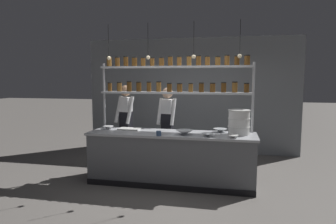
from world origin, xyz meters
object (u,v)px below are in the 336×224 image
Objects in this scene: spice_shelf_unit at (175,81)px; prep_bowl_center_front at (108,128)px; prep_bowl_far_left at (233,137)px; serving_cup_front at (159,133)px; chef_left at (126,121)px; prep_bowl_near_left at (184,132)px; chef_center at (167,123)px; cutting_board at (129,129)px; prep_bowl_near_right at (220,130)px; container_stack at (239,122)px; prep_bowl_center_back at (207,135)px.

prep_bowl_center_front is at bearing -170.86° from spice_shelf_unit.
serving_cup_front reaches higher than prep_bowl_far_left.
chef_left is 5.95× the size of prep_bowl_near_left.
chef_center reaches higher than prep_bowl_near_left.
spice_shelf_unit reaches higher than cutting_board.
chef_left is at bearing 150.04° from prep_bowl_near_left.
prep_bowl_near_left is at bearing -148.42° from prep_bowl_near_right.
prep_bowl_near_left is at bearing 171.02° from prep_bowl_far_left.
container_stack is (1.17, -0.25, -0.70)m from spice_shelf_unit.
chef_left is 1.93m from prep_bowl_center_back.
prep_bowl_far_left reaches higher than cutting_board.
prep_bowl_near_right is at bearing 2.87° from prep_bowl_center_front.
container_stack is 2.01m from cutting_board.
serving_cup_front is at bearing -155.11° from prep_bowl_near_left.
container_stack is 1.46× the size of prep_bowl_near_left.
spice_shelf_unit is 1.39m from container_stack.
container_stack is 4.90× the size of serving_cup_front.
spice_shelf_unit is at bearing 9.14° from prep_bowl_center_front.
container_stack is at bearing -2.28° from cutting_board.
prep_bowl_near_left is 0.69m from prep_bowl_near_right.
prep_bowl_far_left is at bearing -12.32° from cutting_board.
prep_bowl_center_back is (0.88, -0.97, -0.03)m from chef_center.
cutting_board is at bearing 165.26° from prep_bowl_near_left.
prep_bowl_near_right reaches higher than prep_bowl_center_front.
chef_left is 8.35× the size of prep_bowl_center_front.
cutting_board is (0.24, -0.48, -0.08)m from chef_left.
cutting_board is 4.61× the size of serving_cup_front.
prep_bowl_near_right is 1.32× the size of prep_bowl_far_left.
spice_shelf_unit is 15.49× the size of prep_bowl_far_left.
serving_cup_front is (-1.00, -0.55, 0.01)m from prep_bowl_near_right.
chef_center is 8.14× the size of prep_bowl_center_front.
container_stack is 2.32× the size of prep_bowl_far_left.
prep_bowl_center_back is (0.65, -0.54, -0.89)m from spice_shelf_unit.
prep_bowl_far_left is at bearing 2.85° from serving_cup_front.
container_stack reaches higher than prep_bowl_center_front.
prep_bowl_center_back is 0.42m from prep_bowl_far_left.
prep_bowl_near_right reaches higher than prep_bowl_center_back.
chef_left reaches higher than chef_center.
chef_center is at bearing 44.54° from cutting_board.
chef_left is at bearing 168.08° from prep_bowl_near_right.
prep_bowl_near_left reaches higher than prep_bowl_far_left.
cutting_board is at bearing -168.42° from spice_shelf_unit.
chef_center is 1.64m from prep_bowl_far_left.
cutting_board is 1.92× the size of prep_bowl_center_front.
prep_bowl_center_back is 0.49m from prep_bowl_near_right.
cutting_board is at bearing 4.07° from prep_bowl_center_front.
prep_bowl_far_left is (1.07, -0.59, -0.89)m from spice_shelf_unit.
prep_bowl_center_front reaches higher than cutting_board.
container_stack is at bearing 73.28° from prep_bowl_far_left.
chef_center reaches higher than cutting_board.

